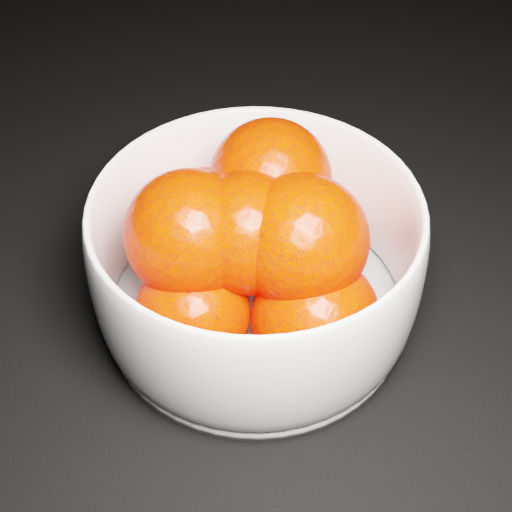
% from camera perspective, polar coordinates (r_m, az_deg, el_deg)
% --- Properties ---
extents(ground, '(3.00, 3.00, 0.00)m').
position_cam_1_polar(ground, '(0.79, -3.14, 11.33)').
color(ground, black).
rests_on(ground, ground).
extents(bowl, '(0.25, 0.25, 0.12)m').
position_cam_1_polar(bowl, '(0.53, 0.00, -0.46)').
color(bowl, silver).
rests_on(bowl, ground).
extents(orange_pile, '(0.20, 0.19, 0.14)m').
position_cam_1_polar(orange_pile, '(0.51, 0.11, 0.96)').
color(orange_pile, '#FF1B00').
rests_on(orange_pile, bowl).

